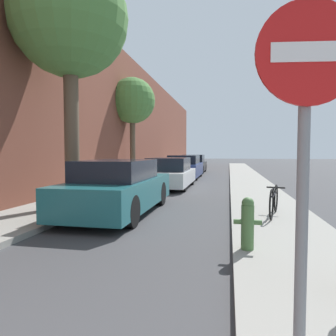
{
  "coord_description": "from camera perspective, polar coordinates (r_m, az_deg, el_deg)",
  "views": [
    {
      "loc": [
        1.83,
        0.56,
        1.63
      ],
      "look_at": [
        -0.37,
        11.52,
        1.04
      ],
      "focal_mm": 32.57,
      "sensor_mm": 36.0,
      "label": 1
    }
  ],
  "objects": [
    {
      "name": "building_facade_left",
      "position": [
        16.71,
        -10.25,
        9.77
      ],
      "size": [
        0.7,
        52.0,
        7.22
      ],
      "color": "brown",
      "rests_on": "ground"
    },
    {
      "name": "ground_plane",
      "position": [
        15.63,
        4.55,
        -2.98
      ],
      "size": [
        120.0,
        120.0,
        0.0
      ],
      "primitive_type": "plane",
      "color": "#3D3D3F"
    },
    {
      "name": "parked_car_teal",
      "position": [
        8.17,
        -9.12,
        -3.67
      ],
      "size": [
        1.78,
        4.62,
        1.42
      ],
      "color": "black",
      "rests_on": "ground"
    },
    {
      "name": "parked_car_navy",
      "position": [
        19.0,
        3.1,
        0.13
      ],
      "size": [
        1.92,
        4.66,
        1.43
      ],
      "color": "black",
      "rests_on": "ground"
    },
    {
      "name": "bicycle",
      "position": [
        7.7,
        19.2,
        -5.79
      ],
      "size": [
        0.54,
        1.66,
        0.69
      ],
      "rotation": [
        0.0,
        0.0,
        -0.24
      ],
      "color": "black",
      "rests_on": "sidewalk_right"
    },
    {
      "name": "sidewalk_right",
      "position": [
        15.56,
        15.23,
        -2.89
      ],
      "size": [
        2.0,
        52.0,
        0.12
      ],
      "color": "gray",
      "rests_on": "ground"
    },
    {
      "name": "street_tree_near",
      "position": [
        9.57,
        -17.89,
        24.81
      ],
      "size": [
        3.17,
        3.17,
        6.73
      ],
      "color": "brown",
      "rests_on": "sidewalk_left"
    },
    {
      "name": "street_tree_far",
      "position": [
        17.04,
        -6.68,
        12.25
      ],
      "size": [
        2.47,
        2.47,
        5.54
      ],
      "color": "brown",
      "rests_on": "sidewalk_left"
    },
    {
      "name": "traffic_sign_post",
      "position": [
        1.95,
        24.43,
        9.44
      ],
      "size": [
        0.72,
        0.14,
        2.62
      ],
      "rotation": [
        0.0,
        0.0,
        0.13
      ],
      "color": "gray",
      "rests_on": "sidewalk_right"
    },
    {
      "name": "parked_car_white",
      "position": [
        13.9,
        0.3,
        -1.04
      ],
      "size": [
        1.89,
        4.41,
        1.37
      ],
      "color": "black",
      "rests_on": "ground"
    },
    {
      "name": "parked_car_black",
      "position": [
        24.18,
        4.86,
        0.71
      ],
      "size": [
        1.74,
        4.16,
        1.41
      ],
      "color": "black",
      "rests_on": "ground"
    },
    {
      "name": "fire_hydrant",
      "position": [
        4.95,
        14.66,
        -9.85
      ],
      "size": [
        0.43,
        0.2,
        0.82
      ],
      "color": "#47703D",
      "rests_on": "sidewalk_right"
    },
    {
      "name": "sidewalk_left",
      "position": [
        16.22,
        -5.69,
        -2.56
      ],
      "size": [
        2.0,
        52.0,
        0.12
      ],
      "color": "gray",
      "rests_on": "ground"
    }
  ]
}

